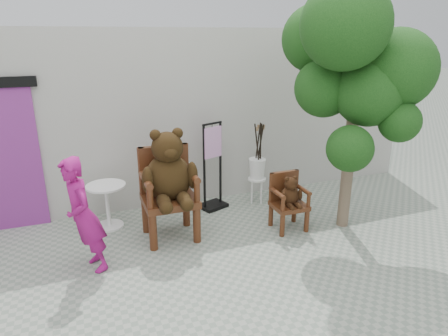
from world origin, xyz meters
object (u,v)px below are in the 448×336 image
Objects in this scene: display_stand at (213,176)px; stool_bucket at (257,168)px; person at (84,216)px; cafe_table at (107,201)px; tree at (362,67)px; chair_small at (289,197)px; chair_big at (168,178)px.

stool_bucket is (0.82, -0.05, 0.06)m from display_stand.
stool_bucket is at bearing 96.42° from person.
display_stand is (2.14, 1.30, -0.18)m from person.
person is 2.51m from display_stand.
stool_bucket is (2.60, 0.08, 0.20)m from cafe_table.
display_stand is 0.43× the size of tree.
person is 4.10m from tree.
chair_small is 0.58× the size of person.
person is at bearing 175.35° from tree.
chair_small is 0.61× the size of stool_bucket.
display_stand is (1.78, 0.12, 0.14)m from cafe_table.
chair_big is at bearing -161.64° from display_stand.
chair_small is at bearing 148.26° from tree.
chair_big is at bearing 168.21° from chair_small.
display_stand is at bearing 176.70° from stool_bucket.
chair_big reaches higher than display_stand.
tree reaches higher than person.
stool_bucket is at bearing 22.52° from chair_big.
display_stand is at bearing 4.00° from cafe_table.
chair_big is 1.17m from cafe_table.
cafe_table is at bearing 142.22° from chair_big.
stool_bucket reaches higher than cafe_table.
person is 2.17× the size of cafe_table.
chair_small is 1.25× the size of cafe_table.
cafe_table is (0.36, 1.18, -0.32)m from person.
cafe_table is 0.20× the size of tree.
chair_big is 1.32m from person.
chair_small is 1.42m from display_stand.
tree is (0.76, -1.56, 1.83)m from stool_bucket.
person is 0.43× the size of tree.
cafe_table is 2.61m from stool_bucket.
stool_bucket is (-0.02, 1.10, 0.12)m from chair_small.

